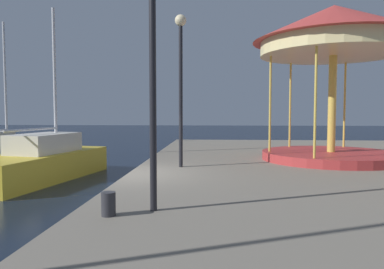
{
  "coord_description": "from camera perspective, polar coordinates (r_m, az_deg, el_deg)",
  "views": [
    {
      "loc": [
        2.48,
        -10.06,
        2.53
      ],
      "look_at": [
        1.69,
        2.09,
        1.78
      ],
      "focal_mm": 33.84,
      "sensor_mm": 36.0,
      "label": 1
    }
  ],
  "objects": [
    {
      "name": "ground_plane",
      "position": [
        10.67,
        -9.99,
        -10.26
      ],
      "size": [
        120.0,
        120.0,
        0.0
      ],
      "primitive_type": "plane",
      "color": "black"
    },
    {
      "name": "quay_dock",
      "position": [
        11.18,
        27.03,
        -7.86
      ],
      "size": [
        13.74,
        25.58,
        0.8
      ],
      "primitive_type": "cube",
      "color": "gray",
      "rests_on": "ground"
    },
    {
      "name": "sailboat_yellow",
      "position": [
        14.67,
        -22.69,
        -4.02
      ],
      "size": [
        3.35,
        6.37,
        6.59
      ],
      "color": "gold",
      "rests_on": "ground"
    },
    {
      "name": "carousel",
      "position": [
        14.19,
        21.4,
        13.02
      ],
      "size": [
        5.71,
        5.71,
        5.53
      ],
      "color": "#B23333",
      "rests_on": "quay_dock"
    },
    {
      "name": "lamp_post_mid_promenade",
      "position": [
        6.44,
        -6.24,
        14.55
      ],
      "size": [
        0.36,
        0.36,
        4.34
      ],
      "color": "black",
      "rests_on": "quay_dock"
    },
    {
      "name": "lamp_post_far_end",
      "position": [
        11.49,
        -1.8,
        10.89
      ],
      "size": [
        0.36,
        0.36,
        4.76
      ],
      "color": "black",
      "rests_on": "quay_dock"
    },
    {
      "name": "bollard_north",
      "position": [
        6.31,
        -13.03,
        -10.61
      ],
      "size": [
        0.24,
        0.24,
        0.4
      ],
      "primitive_type": "cylinder",
      "color": "#2D2D33",
      "rests_on": "quay_dock"
    }
  ]
}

